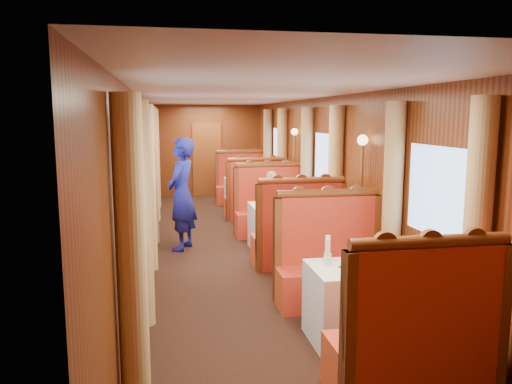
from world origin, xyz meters
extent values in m
cube|color=brown|center=(0.00, 5.97, 1.00)|extent=(0.80, 0.04, 2.00)
cube|color=white|center=(0.75, -3.50, 0.38)|extent=(1.05, 0.72, 0.75)
cube|color=#B51419|center=(0.75, -4.45, 0.23)|extent=(1.30, 0.55, 0.45)
cube|color=#B51419|center=(0.75, -4.67, 0.85)|extent=(1.30, 0.12, 0.80)
cylinder|color=brown|center=(0.75, -4.67, 1.29)|extent=(1.23, 0.10, 0.10)
cube|color=#B51419|center=(0.75, -2.55, 0.23)|extent=(1.30, 0.55, 0.45)
cube|color=#B51419|center=(0.75, -2.33, 0.85)|extent=(1.30, 0.12, 0.80)
cylinder|color=brown|center=(0.75, -2.33, 1.29)|extent=(1.23, 0.10, 0.10)
cube|color=white|center=(0.75, 0.00, 0.38)|extent=(1.05, 0.72, 0.75)
cube|color=#B51419|center=(0.75, -0.95, 0.23)|extent=(1.30, 0.55, 0.45)
cube|color=#B51419|center=(0.75, -1.17, 0.85)|extent=(1.30, 0.12, 0.80)
cylinder|color=brown|center=(0.75, -1.17, 1.29)|extent=(1.23, 0.10, 0.10)
cube|color=#B51419|center=(0.75, 0.95, 0.23)|extent=(1.30, 0.55, 0.45)
cube|color=#B51419|center=(0.75, 1.17, 0.85)|extent=(1.30, 0.12, 0.80)
cylinder|color=brown|center=(0.75, 1.17, 1.29)|extent=(1.23, 0.10, 0.10)
cube|color=white|center=(0.75, 3.50, 0.38)|extent=(1.05, 0.72, 0.75)
cube|color=#B51419|center=(0.75, 2.55, 0.23)|extent=(1.30, 0.55, 0.45)
cube|color=#B51419|center=(0.75, 2.33, 0.85)|extent=(1.30, 0.12, 0.80)
cylinder|color=brown|center=(0.75, 2.33, 1.29)|extent=(1.23, 0.10, 0.10)
cube|color=#B51419|center=(0.75, 4.45, 0.23)|extent=(1.30, 0.55, 0.45)
cube|color=#B51419|center=(0.75, 4.67, 0.85)|extent=(1.30, 0.12, 0.80)
cylinder|color=brown|center=(0.75, 4.67, 1.29)|extent=(1.23, 0.10, 0.10)
cube|color=silver|center=(0.66, -3.59, 0.76)|extent=(0.39, 0.33, 0.01)
cylinder|color=white|center=(1.09, -3.59, 0.76)|extent=(0.20, 0.20, 0.01)
cylinder|color=white|center=(0.41, -3.39, 0.79)|extent=(0.08, 0.08, 0.08)
cylinder|color=white|center=(0.41, -3.39, 0.92)|extent=(0.05, 0.05, 0.18)
cylinder|color=white|center=(0.44, -3.28, 0.79)|extent=(0.08, 0.08, 0.08)
cylinder|color=white|center=(0.44, -3.28, 0.92)|extent=(0.05, 0.05, 0.18)
cylinder|color=silver|center=(0.73, 0.01, 0.82)|extent=(0.06, 0.06, 0.14)
cylinder|color=silver|center=(0.76, 3.49, 0.82)|extent=(0.06, 0.06, 0.14)
cylinder|color=tan|center=(-1.38, -4.28, 1.18)|extent=(0.22, 0.22, 2.35)
cylinder|color=tan|center=(-1.38, -2.72, 1.18)|extent=(0.22, 0.22, 2.35)
cylinder|color=tan|center=(1.38, -4.28, 1.18)|extent=(0.22, 0.22, 2.35)
cylinder|color=tan|center=(1.38, -2.72, 1.18)|extent=(0.22, 0.22, 2.35)
cylinder|color=tan|center=(-1.38, -0.78, 1.18)|extent=(0.22, 0.22, 2.35)
cylinder|color=tan|center=(-1.38, 0.78, 1.18)|extent=(0.22, 0.22, 2.35)
cylinder|color=tan|center=(1.38, -0.78, 1.18)|extent=(0.22, 0.22, 2.35)
cylinder|color=tan|center=(1.38, 0.78, 1.18)|extent=(0.22, 0.22, 2.35)
cylinder|color=tan|center=(-1.38, 2.72, 1.18)|extent=(0.22, 0.22, 2.35)
cylinder|color=tan|center=(-1.38, 4.28, 1.18)|extent=(0.22, 0.22, 2.35)
cylinder|color=tan|center=(1.38, 2.72, 1.18)|extent=(0.22, 0.22, 2.35)
cylinder|color=tan|center=(1.38, 4.28, 1.18)|extent=(0.22, 0.22, 2.35)
cylinder|color=#BF8C3F|center=(-1.40, -1.75, 0.93)|extent=(0.04, 0.04, 1.85)
sphere|color=#FFD18C|center=(-1.40, -1.75, 1.88)|extent=(0.14, 0.14, 0.14)
cylinder|color=#BF8C3F|center=(1.40, -1.75, 0.93)|extent=(0.04, 0.04, 1.85)
sphere|color=#FFD18C|center=(1.40, -1.75, 1.88)|extent=(0.14, 0.14, 0.14)
cylinder|color=#BF8C3F|center=(-1.40, 1.75, 0.93)|extent=(0.04, 0.04, 1.85)
sphere|color=#FFD18C|center=(-1.40, 1.75, 1.88)|extent=(0.14, 0.14, 0.14)
cylinder|color=#BF8C3F|center=(1.40, 1.75, 0.93)|extent=(0.04, 0.04, 1.85)
sphere|color=#FFD18C|center=(1.40, 1.75, 1.88)|extent=(0.14, 0.14, 0.14)
imported|color=navy|center=(-0.88, 0.25, 0.92)|extent=(0.66, 0.79, 1.84)
cube|color=beige|center=(0.75, 0.83, 0.75)|extent=(0.40, 0.24, 0.55)
sphere|color=tan|center=(0.75, 0.83, 1.11)|extent=(0.20, 0.20, 0.20)
cube|color=beige|center=(0.75, 0.66, 0.52)|extent=(0.36, 0.30, 0.14)
camera|label=1|loc=(-1.11, -7.88, 2.18)|focal=35.00mm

